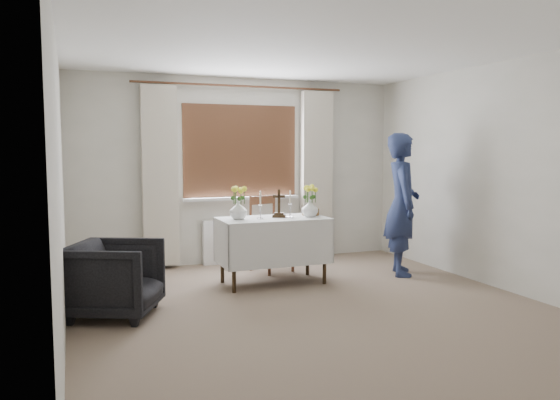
# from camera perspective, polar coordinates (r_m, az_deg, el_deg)

# --- Properties ---
(ground) EXTENTS (5.00, 5.00, 0.00)m
(ground) POSITION_cam_1_polar(r_m,az_deg,el_deg) (5.35, 3.91, -11.48)
(ground) COLOR gray
(ground) RESTS_ON ground
(altar_table) EXTENTS (1.24, 0.64, 0.76)m
(altar_table) POSITION_cam_1_polar(r_m,az_deg,el_deg) (6.30, -0.72, -5.32)
(altar_table) COLOR white
(altar_table) RESTS_ON ground
(wooden_chair) EXTENTS (0.56, 0.56, 0.96)m
(wooden_chair) POSITION_cam_1_polar(r_m,az_deg,el_deg) (6.91, -0.87, -3.55)
(wooden_chair) COLOR #55371D
(wooden_chair) RESTS_ON ground
(armchair) EXTENTS (1.02, 1.01, 0.70)m
(armchair) POSITION_cam_1_polar(r_m,az_deg,el_deg) (5.32, -16.85, -7.88)
(armchair) COLOR black
(armchair) RESTS_ON ground
(person) EXTENTS (0.64, 0.75, 1.74)m
(person) POSITION_cam_1_polar(r_m,az_deg,el_deg) (6.86, 12.63, -0.44)
(person) COLOR navy
(person) RESTS_ON ground
(radiator) EXTENTS (1.10, 0.10, 0.60)m
(radiator) POSITION_cam_1_polar(r_m,az_deg,el_deg) (7.49, -3.95, -4.25)
(radiator) COLOR white
(radiator) RESTS_ON ground
(wooden_cross) EXTENTS (0.18, 0.16, 0.32)m
(wooden_cross) POSITION_cam_1_polar(r_m,az_deg,el_deg) (6.28, -0.11, -0.35)
(wooden_cross) COLOR black
(wooden_cross) RESTS_ON altar_table
(candlestick_left) EXTENTS (0.11, 0.11, 0.31)m
(candlestick_left) POSITION_cam_1_polar(r_m,az_deg,el_deg) (6.15, -2.06, -0.53)
(candlestick_left) COLOR silver
(candlestick_left) RESTS_ON altar_table
(candlestick_right) EXTENTS (0.11, 0.11, 0.31)m
(candlestick_right) POSITION_cam_1_polar(r_m,az_deg,el_deg) (6.26, 1.07, -0.42)
(candlestick_right) COLOR silver
(candlestick_right) RESTS_ON altar_table
(flower_vase_left) EXTENTS (0.26, 0.26, 0.21)m
(flower_vase_left) POSITION_cam_1_polar(r_m,az_deg,el_deg) (6.11, -4.38, -1.07)
(flower_vase_left) COLOR white
(flower_vase_left) RESTS_ON altar_table
(flower_vase_right) EXTENTS (0.25, 0.25, 0.20)m
(flower_vase_right) POSITION_cam_1_polar(r_m,az_deg,el_deg) (6.33, 3.14, -0.87)
(flower_vase_right) COLOR white
(flower_vase_right) RESTS_ON altar_table
(wicker_basket) EXTENTS (0.27, 0.27, 0.08)m
(wicker_basket) POSITION_cam_1_polar(r_m,az_deg,el_deg) (6.50, 3.21, -1.25)
(wicker_basket) COLOR brown
(wicker_basket) RESTS_ON altar_table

